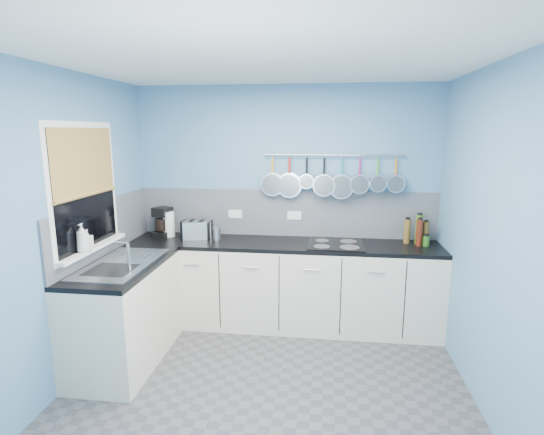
% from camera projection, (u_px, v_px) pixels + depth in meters
% --- Properties ---
extents(floor, '(3.20, 3.00, 0.02)m').
position_uv_depth(floor, '(266.00, 391.00, 3.37)').
color(floor, '#47474C').
rests_on(floor, ground).
extents(ceiling, '(3.20, 3.00, 0.02)m').
position_uv_depth(ceiling, '(265.00, 58.00, 2.86)').
color(ceiling, white).
rests_on(ceiling, ground).
extents(wall_back, '(3.20, 0.02, 2.50)m').
position_uv_depth(wall_back, '(285.00, 204.00, 4.58)').
color(wall_back, '#5285AE').
rests_on(wall_back, ground).
extents(wall_front, '(3.20, 0.02, 2.50)m').
position_uv_depth(wall_front, '(211.00, 333.00, 1.65)').
color(wall_front, '#5285AE').
rests_on(wall_front, ground).
extents(wall_left, '(0.02, 3.00, 2.50)m').
position_uv_depth(wall_left, '(63.00, 231.00, 3.32)').
color(wall_left, '#5285AE').
rests_on(wall_left, ground).
extents(wall_right, '(0.02, 3.00, 2.50)m').
position_uv_depth(wall_right, '(496.00, 245.00, 2.92)').
color(wall_right, '#5285AE').
rests_on(wall_right, ground).
extents(backsplash_back, '(3.20, 0.02, 0.50)m').
position_uv_depth(backsplash_back, '(285.00, 213.00, 4.58)').
color(backsplash_back, gray).
rests_on(backsplash_back, wall_back).
extents(backsplash_left, '(0.02, 1.80, 0.50)m').
position_uv_depth(backsplash_left, '(106.00, 227.00, 3.92)').
color(backsplash_left, gray).
rests_on(backsplash_left, wall_left).
extents(cabinet_run_back, '(3.20, 0.60, 0.86)m').
position_uv_depth(cabinet_run_back, '(282.00, 285.00, 4.45)').
color(cabinet_run_back, beige).
rests_on(cabinet_run_back, ground).
extents(worktop_back, '(3.20, 0.60, 0.04)m').
position_uv_depth(worktop_back, '(282.00, 244.00, 4.36)').
color(worktop_back, black).
rests_on(worktop_back, cabinet_run_back).
extents(cabinet_run_left, '(0.60, 1.20, 0.86)m').
position_uv_depth(cabinet_run_left, '(125.00, 315.00, 3.73)').
color(cabinet_run_left, beige).
rests_on(cabinet_run_left, ground).
extents(worktop_left, '(0.60, 1.20, 0.04)m').
position_uv_depth(worktop_left, '(122.00, 266.00, 3.64)').
color(worktop_left, black).
rests_on(worktop_left, cabinet_run_left).
extents(window_frame, '(0.01, 1.00, 1.10)m').
position_uv_depth(window_frame, '(85.00, 189.00, 3.54)').
color(window_frame, white).
rests_on(window_frame, wall_left).
extents(window_glass, '(0.01, 0.90, 1.00)m').
position_uv_depth(window_glass, '(86.00, 189.00, 3.54)').
color(window_glass, black).
rests_on(window_glass, wall_left).
extents(bamboo_blind, '(0.01, 0.90, 0.55)m').
position_uv_depth(bamboo_blind, '(84.00, 162.00, 3.50)').
color(bamboo_blind, '#AA883E').
rests_on(bamboo_blind, wall_left).
extents(window_sill, '(0.10, 0.98, 0.03)m').
position_uv_depth(window_sill, '(93.00, 248.00, 3.64)').
color(window_sill, white).
rests_on(window_sill, wall_left).
extents(sink_unit, '(0.50, 0.95, 0.01)m').
position_uv_depth(sink_unit, '(122.00, 263.00, 3.64)').
color(sink_unit, silver).
rests_on(sink_unit, worktop_left).
extents(mixer_tap, '(0.12, 0.08, 0.26)m').
position_uv_depth(mixer_tap, '(129.00, 256.00, 3.42)').
color(mixer_tap, silver).
rests_on(mixer_tap, worktop_left).
extents(socket_left, '(0.15, 0.01, 0.09)m').
position_uv_depth(socket_left, '(235.00, 214.00, 4.64)').
color(socket_left, white).
rests_on(socket_left, backsplash_back).
extents(socket_right, '(0.15, 0.01, 0.09)m').
position_uv_depth(socket_right, '(294.00, 215.00, 4.56)').
color(socket_right, white).
rests_on(socket_right, backsplash_back).
extents(pot_rail, '(1.45, 0.02, 0.02)m').
position_uv_depth(pot_rail, '(333.00, 155.00, 4.36)').
color(pot_rail, silver).
rests_on(pot_rail, wall_back).
extents(soap_bottle_a, '(0.10, 0.10, 0.24)m').
position_uv_depth(soap_bottle_a, '(82.00, 238.00, 3.44)').
color(soap_bottle_a, white).
rests_on(soap_bottle_a, window_sill).
extents(soap_bottle_b, '(0.09, 0.10, 0.17)m').
position_uv_depth(soap_bottle_b, '(87.00, 240.00, 3.51)').
color(soap_bottle_b, white).
rests_on(soap_bottle_b, window_sill).
extents(paper_towel, '(0.14, 0.14, 0.27)m').
position_uv_depth(paper_towel, '(169.00, 224.00, 4.57)').
color(paper_towel, white).
rests_on(paper_towel, worktop_back).
extents(coffee_maker, '(0.23, 0.24, 0.32)m').
position_uv_depth(coffee_maker, '(162.00, 222.00, 4.57)').
color(coffee_maker, black).
rests_on(coffee_maker, worktop_back).
extents(toaster, '(0.33, 0.24, 0.19)m').
position_uv_depth(toaster, '(197.00, 230.00, 4.50)').
color(toaster, silver).
rests_on(toaster, worktop_back).
extents(canister, '(0.10, 0.10, 0.13)m').
position_uv_depth(canister, '(216.00, 233.00, 4.45)').
color(canister, silver).
rests_on(canister, worktop_back).
extents(hob, '(0.56, 0.49, 0.01)m').
position_uv_depth(hob, '(335.00, 244.00, 4.25)').
color(hob, black).
rests_on(hob, worktop_back).
extents(pan_0, '(0.24, 0.05, 0.43)m').
position_uv_depth(pan_0, '(272.00, 175.00, 4.47)').
color(pan_0, silver).
rests_on(pan_0, pot_rail).
extents(pan_1, '(0.26, 0.06, 0.45)m').
position_uv_depth(pan_1, '(289.00, 176.00, 4.45)').
color(pan_1, silver).
rests_on(pan_1, pot_rail).
extents(pan_2, '(0.16, 0.10, 0.35)m').
position_uv_depth(pan_2, '(307.00, 172.00, 4.42)').
color(pan_2, silver).
rests_on(pan_2, pot_rail).
extents(pan_3, '(0.23, 0.10, 0.42)m').
position_uv_depth(pan_3, '(324.00, 176.00, 4.40)').
color(pan_3, silver).
rests_on(pan_3, pot_rail).
extents(pan_4, '(0.26, 0.09, 0.45)m').
position_uv_depth(pan_4, '(342.00, 177.00, 4.38)').
color(pan_4, silver).
rests_on(pan_4, pot_rail).
extents(pan_5, '(0.20, 0.10, 0.39)m').
position_uv_depth(pan_5, '(360.00, 174.00, 4.35)').
color(pan_5, silver).
rests_on(pan_5, pot_rail).
extents(pan_6, '(0.17, 0.13, 0.36)m').
position_uv_depth(pan_6, '(378.00, 173.00, 4.33)').
color(pan_6, silver).
rests_on(pan_6, pot_rail).
extents(pan_7, '(0.18, 0.09, 0.37)m').
position_uv_depth(pan_7, '(396.00, 174.00, 4.31)').
color(pan_7, silver).
rests_on(pan_7, pot_rail).
extents(condiment_0, '(0.06, 0.06, 0.23)m').
position_uv_depth(condiment_0, '(426.00, 233.00, 4.25)').
color(condiment_0, brown).
rests_on(condiment_0, worktop_back).
extents(condiment_1, '(0.07, 0.07, 0.30)m').
position_uv_depth(condiment_1, '(419.00, 229.00, 4.27)').
color(condiment_1, '#3F721E').
rests_on(condiment_1, worktop_back).
extents(condiment_2, '(0.06, 0.06, 0.25)m').
position_uv_depth(condiment_2, '(407.00, 231.00, 4.29)').
color(condiment_2, brown).
rests_on(condiment_2, worktop_back).
extents(condiment_3, '(0.07, 0.07, 0.10)m').
position_uv_depth(condiment_3, '(426.00, 241.00, 4.20)').
color(condiment_3, '#265919').
rests_on(condiment_3, worktop_back).
extents(condiment_4, '(0.06, 0.06, 0.27)m').
position_uv_depth(condiment_4, '(419.00, 233.00, 4.19)').
color(condiment_4, '#4C190C').
rests_on(condiment_4, worktop_back).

